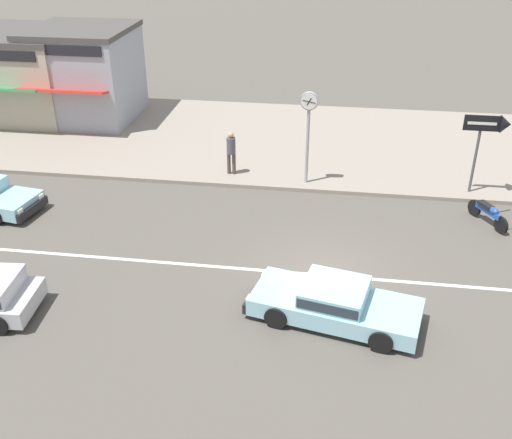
{
  "coord_description": "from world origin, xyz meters",
  "views": [
    {
      "loc": [
        0.1,
        -14.64,
        9.76
      ],
      "look_at": [
        -2.27,
        1.63,
        0.8
      ],
      "focal_mm": 42.0,
      "sensor_mm": 36.0,
      "label": 1
    }
  ],
  "objects_px": {
    "street_clock": "(309,116)",
    "shopfront_mid_block": "(85,73)",
    "arrow_signboard": "(497,129)",
    "pedestrian_mid_kerb": "(231,150)",
    "sedan_pale_blue_0": "(334,302)",
    "motorcycle_2": "(488,213)",
    "shopfront_corner_warung": "(17,72)"
  },
  "relations": [
    {
      "from": "street_clock",
      "to": "shopfront_corner_warung",
      "type": "xyz_separation_m",
      "value": [
        -14.6,
        6.32,
        -0.61
      ]
    },
    {
      "from": "sedan_pale_blue_0",
      "to": "street_clock",
      "type": "xyz_separation_m",
      "value": [
        -1.29,
        8.04,
        2.22
      ]
    },
    {
      "from": "motorcycle_2",
      "to": "shopfront_corner_warung",
      "type": "xyz_separation_m",
      "value": [
        -20.84,
        8.46,
        1.72
      ]
    },
    {
      "from": "motorcycle_2",
      "to": "street_clock",
      "type": "relative_size",
      "value": 0.48
    },
    {
      "from": "sedan_pale_blue_0",
      "to": "motorcycle_2",
      "type": "distance_m",
      "value": 7.7
    },
    {
      "from": "arrow_signboard",
      "to": "shopfront_corner_warung",
      "type": "bearing_deg",
      "value": 163.41
    },
    {
      "from": "sedan_pale_blue_0",
      "to": "arrow_signboard",
      "type": "relative_size",
      "value": 1.59
    },
    {
      "from": "arrow_signboard",
      "to": "shopfront_mid_block",
      "type": "xyz_separation_m",
      "value": [
        -17.53,
        6.06,
        -0.33
      ]
    },
    {
      "from": "sedan_pale_blue_0",
      "to": "arrow_signboard",
      "type": "distance_m",
      "value": 9.84
    },
    {
      "from": "sedan_pale_blue_0",
      "to": "motorcycle_2",
      "type": "xyz_separation_m",
      "value": [
        4.95,
        5.9,
        -0.11
      ]
    },
    {
      "from": "street_clock",
      "to": "shopfront_mid_block",
      "type": "relative_size",
      "value": 0.64
    },
    {
      "from": "sedan_pale_blue_0",
      "to": "shopfront_mid_block",
      "type": "height_order",
      "value": "shopfront_mid_block"
    },
    {
      "from": "street_clock",
      "to": "shopfront_corner_warung",
      "type": "relative_size",
      "value": 0.57
    },
    {
      "from": "motorcycle_2",
      "to": "shopfront_corner_warung",
      "type": "bearing_deg",
      "value": 157.9
    },
    {
      "from": "sedan_pale_blue_0",
      "to": "arrow_signboard",
      "type": "xyz_separation_m",
      "value": [
        5.24,
        8.06,
        2.08
      ]
    },
    {
      "from": "shopfront_corner_warung",
      "to": "pedestrian_mid_kerb",
      "type": "bearing_deg",
      "value": -27.03
    },
    {
      "from": "street_clock",
      "to": "pedestrian_mid_kerb",
      "type": "distance_m",
      "value": 3.36
    },
    {
      "from": "street_clock",
      "to": "shopfront_mid_block",
      "type": "height_order",
      "value": "shopfront_mid_block"
    },
    {
      "from": "motorcycle_2",
      "to": "pedestrian_mid_kerb",
      "type": "height_order",
      "value": "pedestrian_mid_kerb"
    },
    {
      "from": "arrow_signboard",
      "to": "shopfront_mid_block",
      "type": "distance_m",
      "value": 18.55
    },
    {
      "from": "motorcycle_2",
      "to": "arrow_signboard",
      "type": "bearing_deg",
      "value": 82.21
    },
    {
      "from": "arrow_signboard",
      "to": "pedestrian_mid_kerb",
      "type": "distance_m",
      "value": 9.58
    },
    {
      "from": "motorcycle_2",
      "to": "arrow_signboard",
      "type": "distance_m",
      "value": 3.09
    },
    {
      "from": "arrow_signboard",
      "to": "shopfront_mid_block",
      "type": "height_order",
      "value": "shopfront_mid_block"
    },
    {
      "from": "street_clock",
      "to": "shopfront_corner_warung",
      "type": "distance_m",
      "value": 15.92
    },
    {
      "from": "arrow_signboard",
      "to": "shopfront_mid_block",
      "type": "bearing_deg",
      "value": 160.93
    },
    {
      "from": "pedestrian_mid_kerb",
      "to": "sedan_pale_blue_0",
      "type": "bearing_deg",
      "value": -63.36
    },
    {
      "from": "arrow_signboard",
      "to": "shopfront_mid_block",
      "type": "relative_size",
      "value": 0.54
    },
    {
      "from": "sedan_pale_blue_0",
      "to": "motorcycle_2",
      "type": "height_order",
      "value": "sedan_pale_blue_0"
    },
    {
      "from": "shopfront_corner_warung",
      "to": "shopfront_mid_block",
      "type": "distance_m",
      "value": 3.61
    },
    {
      "from": "motorcycle_2",
      "to": "shopfront_mid_block",
      "type": "relative_size",
      "value": 0.31
    },
    {
      "from": "pedestrian_mid_kerb",
      "to": "shopfront_corner_warung",
      "type": "bearing_deg",
      "value": 152.97
    }
  ]
}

